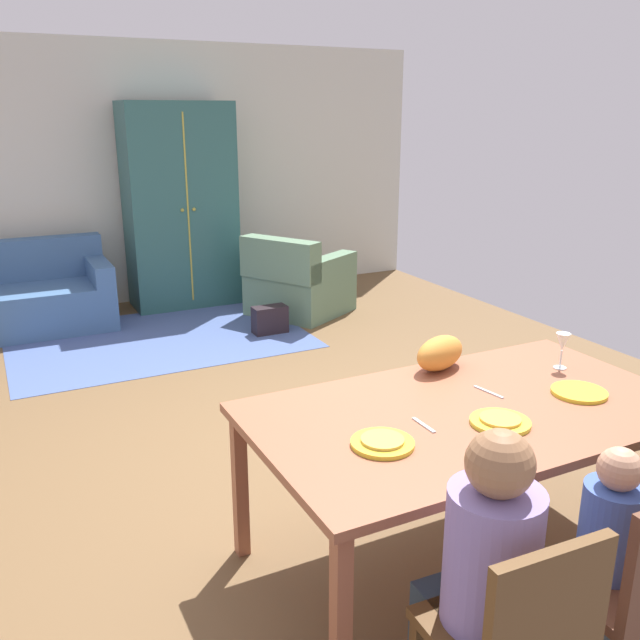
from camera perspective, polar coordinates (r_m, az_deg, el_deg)
ground_plane at (r=4.81m, az=-5.11°, el=-7.57°), size 6.46×6.49×0.02m
back_wall at (r=7.56m, az=-14.89°, el=11.73°), size 6.46×0.10×2.70m
dining_table at (r=3.08m, az=12.64°, el=-8.28°), size 1.94×1.09×0.76m
plate_near_man at (r=2.67m, az=5.29°, el=-10.32°), size 0.25×0.25×0.02m
pizza_near_man at (r=2.67m, az=5.30°, el=-10.03°), size 0.17×0.17×0.01m
plate_near_child at (r=2.93m, az=14.96°, el=-8.33°), size 0.25×0.25×0.02m
pizza_near_child at (r=2.92m, az=14.98°, el=-8.06°), size 0.17×0.17×0.01m
plate_near_woman at (r=3.33m, az=21.02°, el=-5.71°), size 0.25×0.25×0.02m
wine_glass at (r=3.58m, az=19.79°, el=-1.88°), size 0.07×0.07×0.19m
fork at (r=2.85m, az=8.75°, el=-8.75°), size 0.02×0.15×0.01m
knife at (r=3.23m, az=14.04°, el=-5.91°), size 0.04×0.17×0.01m
dining_chair_man at (r=2.32m, az=16.29°, el=-24.27°), size 0.44×0.44×0.87m
person_man at (r=2.40m, az=13.42°, el=-21.61°), size 0.30×0.41×1.11m
dining_chair_child at (r=2.65m, az=25.38°, el=-19.43°), size 0.43×0.43×0.87m
person_child at (r=2.77m, az=22.40°, el=-18.82°), size 0.22×0.29×0.92m
cat at (r=3.43m, az=10.09°, el=-2.76°), size 0.35×0.26×0.17m
area_rug at (r=6.38m, az=-13.43°, el=-1.52°), size 2.60×1.80×0.01m
couch at (r=6.98m, az=-24.13°, el=1.62°), size 1.67×0.86×0.82m
armchair at (r=6.90m, az=-1.94°, el=3.11°), size 1.17×1.16×0.82m
armoire at (r=7.29m, az=-11.70°, el=9.38°), size 1.10×0.59×2.10m
handbag at (r=6.34m, az=-4.25°, el=0.02°), size 0.32×0.16×0.26m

